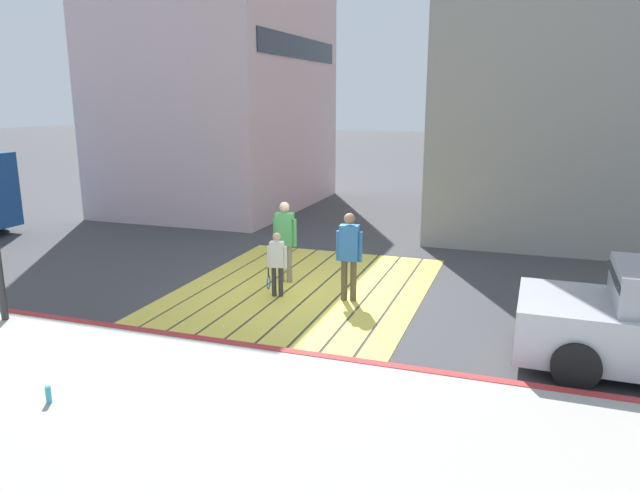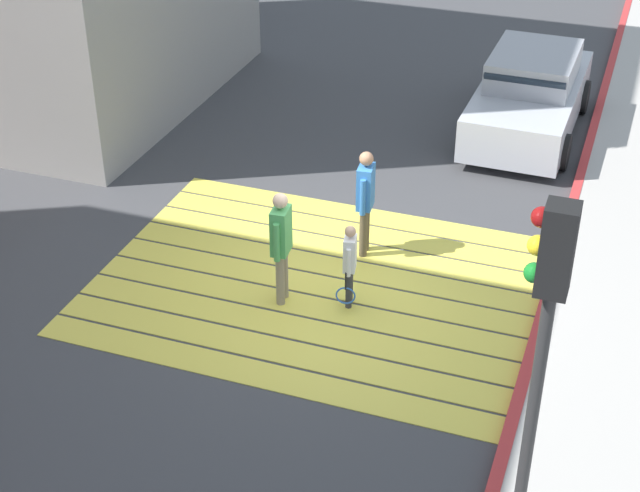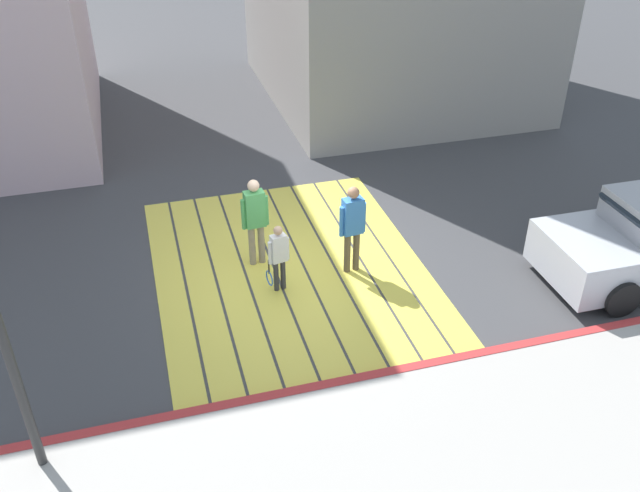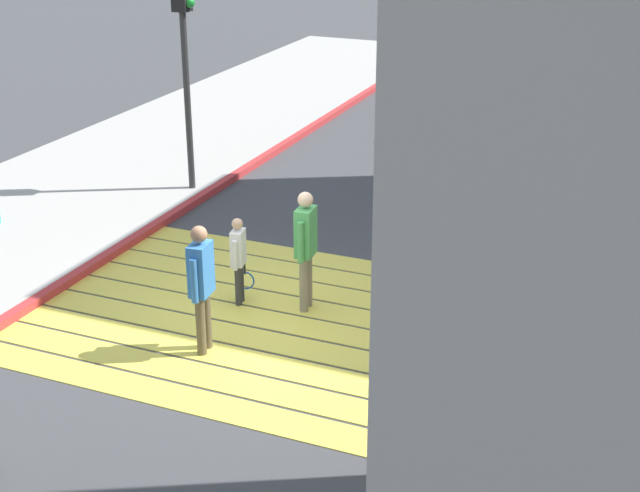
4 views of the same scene
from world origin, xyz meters
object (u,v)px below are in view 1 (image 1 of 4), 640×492
object	(u,v)px
water_bottle	(48,394)
pedestrian_adult_lead	(349,250)
pedestrian_adult_trailing	(285,236)
pedestrian_child_with_racket	(277,261)

from	to	relation	value
water_bottle	pedestrian_adult_lead	xyz separation A→B (m)	(5.35, -2.35, 0.78)
pedestrian_adult_lead	pedestrian_adult_trailing	xyz separation A→B (m)	(0.72, 1.62, 0.01)
pedestrian_adult_lead	pedestrian_adult_trailing	size ratio (longest dim) A/B	0.99
pedestrian_adult_trailing	pedestrian_child_with_racket	bearing A→B (deg)	-167.70
water_bottle	pedestrian_adult_lead	world-z (taller)	pedestrian_adult_lead
pedestrian_adult_lead	pedestrian_child_with_racket	distance (m)	1.46
pedestrian_adult_lead	pedestrian_adult_trailing	bearing A→B (deg)	66.11
pedestrian_child_with_racket	pedestrian_adult_trailing	bearing A→B (deg)	12.30
pedestrian_child_with_racket	pedestrian_adult_lead	bearing A→B (deg)	-81.19
water_bottle	pedestrian_adult_trailing	xyz separation A→B (m)	(6.06, -0.73, 0.79)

